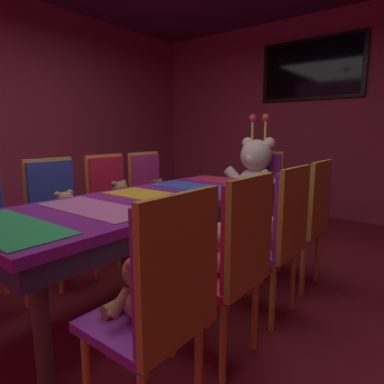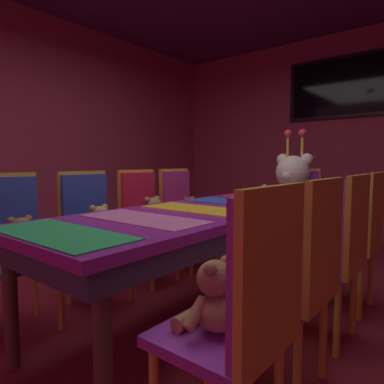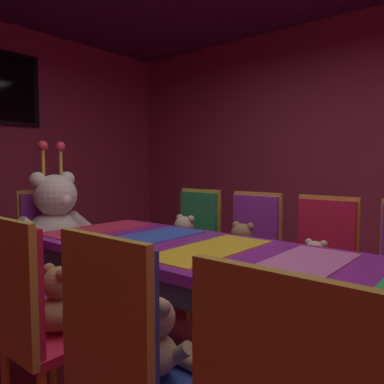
% 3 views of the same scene
% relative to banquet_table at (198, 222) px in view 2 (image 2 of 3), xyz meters
% --- Properties ---
extents(ground_plane, '(7.90, 7.90, 0.00)m').
position_rel_banquet_table_xyz_m(ground_plane, '(0.00, -0.00, -0.65)').
color(ground_plane, maroon).
extents(wall_back, '(5.20, 0.12, 2.80)m').
position_rel_banquet_table_xyz_m(wall_back, '(0.00, 3.20, 0.75)').
color(wall_back, '#99334C').
rests_on(wall_back, ground_plane).
extents(wall_left, '(0.12, 6.40, 2.80)m').
position_rel_banquet_table_xyz_m(wall_left, '(-2.60, -0.00, 0.75)').
color(wall_left, '#99334C').
rests_on(wall_left, ground_plane).
extents(banquet_table, '(0.90, 2.35, 0.75)m').
position_rel_banquet_table_xyz_m(banquet_table, '(0.00, 0.00, 0.00)').
color(banquet_table, purple).
rests_on(banquet_table, ground_plane).
extents(chair_left_0, '(0.42, 0.41, 0.98)m').
position_rel_banquet_table_xyz_m(chair_left_0, '(-0.84, -0.84, -0.06)').
color(chair_left_0, '#2D47B2').
rests_on(chair_left_0, ground_plane).
extents(teddy_left_0, '(0.22, 0.28, 0.27)m').
position_rel_banquet_table_xyz_m(teddy_left_0, '(-0.70, -0.84, -0.08)').
color(teddy_left_0, olive).
rests_on(teddy_left_0, chair_left_0).
extents(chair_left_1, '(0.42, 0.41, 0.98)m').
position_rel_banquet_table_xyz_m(chair_left_1, '(-0.83, -0.28, -0.06)').
color(chair_left_1, '#2D47B2').
rests_on(chair_left_1, ground_plane).
extents(teddy_left_1, '(0.23, 0.30, 0.28)m').
position_rel_banquet_table_xyz_m(teddy_left_1, '(-0.69, -0.28, -0.07)').
color(teddy_left_1, tan).
rests_on(teddy_left_1, chair_left_1).
extents(chair_left_2, '(0.42, 0.41, 0.98)m').
position_rel_banquet_table_xyz_m(chair_left_2, '(-0.86, 0.29, -0.06)').
color(chair_left_2, red).
rests_on(chair_left_2, ground_plane).
extents(teddy_left_2, '(0.24, 0.31, 0.30)m').
position_rel_banquet_table_xyz_m(teddy_left_2, '(-0.72, 0.29, -0.07)').
color(teddy_left_2, '#9E7247').
rests_on(teddy_left_2, chair_left_2).
extents(chair_left_3, '(0.42, 0.41, 0.98)m').
position_rel_banquet_table_xyz_m(chair_left_3, '(-0.86, 0.80, -0.06)').
color(chair_left_3, '#CC338C').
rests_on(chair_left_3, ground_plane).
extents(teddy_left_3, '(0.21, 0.27, 0.26)m').
position_rel_banquet_table_xyz_m(teddy_left_3, '(-0.71, 0.80, -0.09)').
color(teddy_left_3, brown).
rests_on(teddy_left_3, chair_left_3).
extents(chair_right_0, '(0.42, 0.41, 0.98)m').
position_rel_banquet_table_xyz_m(chair_right_0, '(0.86, -0.82, -0.06)').
color(chair_right_0, purple).
rests_on(chair_right_0, ground_plane).
extents(teddy_right_0, '(0.22, 0.28, 0.26)m').
position_rel_banquet_table_xyz_m(teddy_right_0, '(0.72, -0.82, -0.08)').
color(teddy_right_0, '#9E7247').
rests_on(teddy_right_0, chair_right_0).
extents(chair_right_1, '(0.42, 0.41, 0.98)m').
position_rel_banquet_table_xyz_m(chair_right_1, '(0.84, -0.29, -0.06)').
color(chair_right_1, red).
rests_on(chair_right_1, ground_plane).
extents(teddy_right_1, '(0.21, 0.28, 0.26)m').
position_rel_banquet_table_xyz_m(teddy_right_1, '(0.70, -0.29, -0.08)').
color(teddy_right_1, beige).
rests_on(teddy_right_1, chair_right_1).
extents(chair_right_2, '(0.42, 0.41, 0.98)m').
position_rel_banquet_table_xyz_m(chair_right_2, '(0.85, 0.25, -0.06)').
color(chair_right_2, purple).
rests_on(chair_right_2, ground_plane).
extents(teddy_right_2, '(0.26, 0.34, 0.32)m').
position_rel_banquet_table_xyz_m(teddy_right_2, '(0.70, 0.25, -0.06)').
color(teddy_right_2, '#9E7247').
rests_on(teddy_right_2, chair_right_2).
extents(chair_right_3, '(0.42, 0.41, 0.98)m').
position_rel_banquet_table_xyz_m(chair_right_3, '(0.83, 0.80, -0.06)').
color(chair_right_3, '#268C4C').
rests_on(chair_right_3, ground_plane).
extents(teddy_right_3, '(0.27, 0.34, 0.33)m').
position_rel_banquet_table_xyz_m(teddy_right_3, '(0.69, 0.80, -0.06)').
color(teddy_right_3, beige).
rests_on(teddy_right_3, chair_right_3).
extents(throne_chair, '(0.41, 0.42, 0.98)m').
position_rel_banquet_table_xyz_m(throne_chair, '(0.00, 1.72, -0.06)').
color(throne_chair, purple).
rests_on(throne_chair, ground_plane).
extents(king_teddy_bear, '(0.72, 0.56, 0.92)m').
position_rel_banquet_table_xyz_m(king_teddy_bear, '(0.00, 1.55, 0.10)').
color(king_teddy_bear, silver).
rests_on(king_teddy_bear, throne_chair).
extents(wall_tv, '(1.40, 0.06, 0.81)m').
position_rel_banquet_table_xyz_m(wall_tv, '(0.00, 3.11, 1.40)').
color(wall_tv, black).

